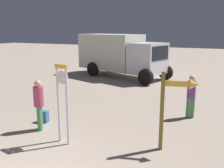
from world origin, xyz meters
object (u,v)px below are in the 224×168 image
at_px(box_truck_near, 119,53).
at_px(standing_clock, 63,96).
at_px(backpack, 44,116).
at_px(person_near_clock, 39,102).
at_px(person_distant, 191,94).
at_px(arrow_sign, 175,99).

bearing_deg(box_truck_near, standing_clock, -76.06).
distance_m(backpack, box_truck_near, 8.99).
height_order(person_near_clock, backpack, person_near_clock).
distance_m(person_near_clock, person_distant, 5.15).
distance_m(arrow_sign, person_distant, 2.79).
bearing_deg(standing_clock, backpack, 145.75).
xyz_separation_m(standing_clock, box_truck_near, (-2.46, 9.89, 0.18)).
bearing_deg(person_distant, person_near_clock, -143.55).
bearing_deg(standing_clock, person_distant, 50.13).
distance_m(standing_clock, arrow_sign, 2.94).
bearing_deg(person_distant, arrow_sign, -91.93).
bearing_deg(person_near_clock, person_distant, 36.45).
bearing_deg(standing_clock, arrow_sign, 15.13).
distance_m(standing_clock, box_truck_near, 10.19).
xyz_separation_m(backpack, person_distant, (4.46, 2.46, 0.67)).
relative_size(arrow_sign, backpack, 5.22).
bearing_deg(box_truck_near, backpack, -84.05).
height_order(person_near_clock, box_truck_near, box_truck_near).
bearing_deg(person_distant, box_truck_near, 130.16).
distance_m(backpack, person_distant, 5.14).
relative_size(backpack, person_distant, 0.26).
bearing_deg(box_truck_near, arrow_sign, -59.88).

